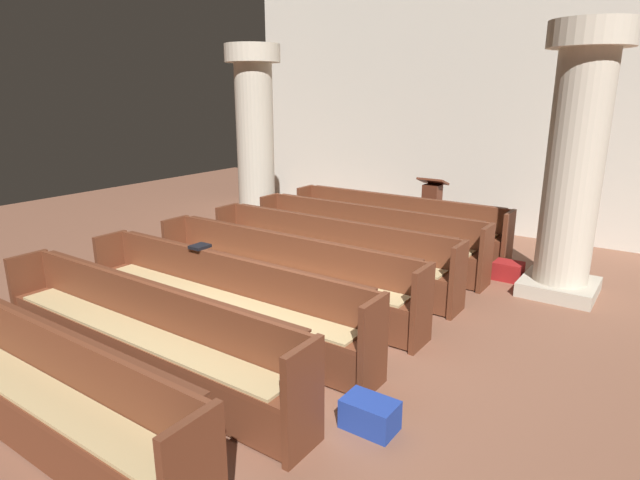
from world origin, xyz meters
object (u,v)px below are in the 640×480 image
Objects in this scene: pew_row_3 at (281,270)px; lectern at (431,212)px; pew_row_1 at (365,234)px; kneeler_box_blue at (370,415)px; pew_row_5 at (140,331)px; pillar_far_side at (255,138)px; pew_row_2 at (328,250)px; pew_row_0 at (395,221)px; pew_row_4 at (221,296)px; kneeler_box_red at (508,271)px; hymn_book at (200,246)px; pew_row_6 at (27,380)px; pillar_aisle_side at (575,160)px.

lectern is at bearing 87.16° from pew_row_3.
kneeler_box_blue is at bearing -59.36° from pew_row_1.
pew_row_3 is at bearing 90.00° from pew_row_5.
pillar_far_side reaches higher than pew_row_1.
kneeler_box_blue is at bearing -50.30° from pew_row_2.
pew_row_5 is at bearing -90.00° from pew_row_0.
pew_row_0 is 4.02m from pew_row_4.
pew_row_1 is 2.09m from kneeler_box_red.
pew_row_4 is 1.12× the size of pillar_far_side.
pillar_far_side is at bearing 149.14° from pew_row_2.
pew_row_3 is 1.12× the size of pillar_far_side.
pew_row_2 is 2.01m from pew_row_4.
hymn_book is (2.15, -3.39, -0.85)m from pillar_far_side.
pew_row_6 is (0.00, -5.02, 0.00)m from pew_row_1.
pew_row_0 is 4.98m from kneeler_box_blue.
kneeler_box_blue is at bearing -35.78° from pew_row_3.
pew_row_2 and pew_row_6 have the same top height.
pillar_aisle_side is at bearing -33.23° from lectern.
pillar_aisle_side is 1.00× the size of pillar_far_side.
pew_row_2 is at bearing 90.00° from pew_row_5.
pew_row_5 is 8.89× the size of kneeler_box_blue.
pew_row_5 is (0.00, -1.00, 0.00)m from pew_row_4.
pew_row_5 is (0.00, -3.01, 0.00)m from pew_row_2.
pew_row_0 is at bearing 90.00° from pew_row_6.
pew_row_5 is at bearing -90.00° from pew_row_4.
pew_row_0 is 1.12× the size of pillar_far_side.
pew_row_2 is (0.00, -2.01, 0.00)m from pew_row_0.
pew_row_6 is at bearing -90.00° from pew_row_3.
pew_row_3 is at bearing 90.00° from pew_row_4.
lectern is at bearing 87.73° from pew_row_4.
pew_row_2 is 3.44× the size of lectern.
pew_row_2 is at bearing -90.00° from pew_row_1.
pew_row_1 is 3.01m from pew_row_4.
pew_row_1 is 9.90× the size of kneeler_box_red.
pew_row_1 and pew_row_6 have the same top height.
pew_row_6 is 6.31m from pillar_far_side.
pew_row_5 is 1.12× the size of pillar_aisle_side.
pew_row_2 and pew_row_3 have the same top height.
pew_row_1 is at bearing 90.00° from pew_row_2.
pew_row_6 is at bearing -90.00° from pew_row_2.
pew_row_3 is 3.81m from pillar_aisle_side.
pew_row_2 is at bearing -152.68° from pillar_aisle_side.
pew_row_5 is 3.44× the size of lectern.
pew_row_0 is 1.00× the size of pew_row_4.
pew_row_3 is at bearing -128.08° from kneeler_box_red.
pillar_aisle_side is (2.69, 3.40, 1.26)m from pew_row_4.
hymn_book is (-0.48, 1.20, 0.42)m from pew_row_5.
lectern reaches higher than hymn_book.
pew_row_4 is at bearing 90.00° from pew_row_5.
pew_row_6 is 1.12× the size of pillar_far_side.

